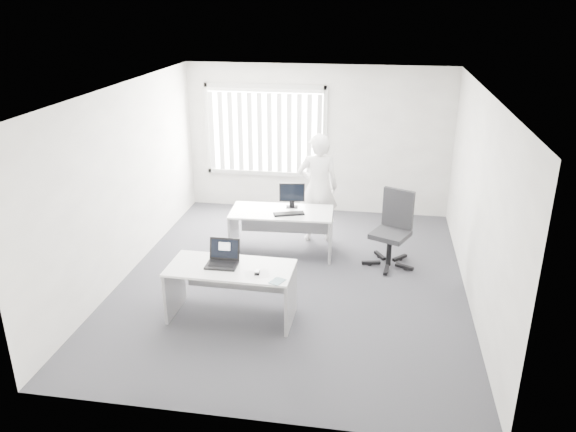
% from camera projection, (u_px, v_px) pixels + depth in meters
% --- Properties ---
extents(ground, '(6.00, 6.00, 0.00)m').
position_uv_depth(ground, '(293.00, 280.00, 8.36)').
color(ground, '#424248').
rests_on(ground, ground).
extents(wall_back, '(5.00, 0.02, 2.80)m').
position_uv_depth(wall_back, '(318.00, 140.00, 10.60)').
color(wall_back, silver).
rests_on(wall_back, ground).
extents(wall_front, '(5.00, 0.02, 2.80)m').
position_uv_depth(wall_front, '(242.00, 296.00, 5.09)').
color(wall_front, silver).
rests_on(wall_front, ground).
extents(wall_left, '(0.02, 6.00, 2.80)m').
position_uv_depth(wall_left, '(125.00, 182.00, 8.23)').
color(wall_left, silver).
rests_on(wall_left, ground).
extents(wall_right, '(0.02, 6.00, 2.80)m').
position_uv_depth(wall_right, '(478.00, 201.00, 7.47)').
color(wall_right, silver).
rests_on(wall_right, ground).
extents(ceiling, '(5.00, 6.00, 0.02)m').
position_uv_depth(ceiling, '(293.00, 90.00, 7.33)').
color(ceiling, white).
rests_on(ceiling, wall_back).
extents(window, '(2.32, 0.06, 1.76)m').
position_uv_depth(window, '(265.00, 131.00, 10.66)').
color(window, '#B5B4B0').
rests_on(window, wall_back).
extents(blinds, '(2.20, 0.10, 1.50)m').
position_uv_depth(blinds, '(265.00, 133.00, 10.62)').
color(blinds, white).
rests_on(blinds, wall_back).
extents(desk_near, '(1.62, 0.78, 0.73)m').
position_uv_depth(desk_near, '(231.00, 281.00, 7.21)').
color(desk_near, white).
rests_on(desk_near, ground).
extents(desk_far, '(1.66, 0.85, 0.74)m').
position_uv_depth(desk_far, '(282.00, 223.00, 9.03)').
color(desk_far, white).
rests_on(desk_far, ground).
extents(office_chair, '(0.90, 0.90, 1.19)m').
position_uv_depth(office_chair, '(391.00, 242.00, 8.72)').
color(office_chair, black).
rests_on(office_chair, ground).
extents(person, '(0.75, 0.57, 1.87)m').
position_uv_depth(person, '(318.00, 188.00, 9.41)').
color(person, silver).
rests_on(person, ground).
extents(laptop, '(0.40, 0.36, 0.31)m').
position_uv_depth(laptop, '(221.00, 255.00, 7.10)').
color(laptop, black).
rests_on(laptop, desk_near).
extents(paper_sheet, '(0.37, 0.31, 0.00)m').
position_uv_depth(paper_sheet, '(257.00, 274.00, 6.94)').
color(paper_sheet, white).
rests_on(paper_sheet, desk_near).
extents(mouse, '(0.07, 0.11, 0.04)m').
position_uv_depth(mouse, '(257.00, 272.00, 6.95)').
color(mouse, '#A5A5A7').
rests_on(mouse, paper_sheet).
extents(booklet, '(0.20, 0.23, 0.01)m').
position_uv_depth(booklet, '(277.00, 281.00, 6.76)').
color(booklet, silver).
rests_on(booklet, desk_near).
extents(keyboard, '(0.51, 0.31, 0.02)m').
position_uv_depth(keyboard, '(289.00, 214.00, 8.80)').
color(keyboard, black).
rests_on(keyboard, desk_far).
extents(monitor, '(0.42, 0.18, 0.41)m').
position_uv_depth(monitor, '(292.00, 195.00, 9.04)').
color(monitor, black).
rests_on(monitor, desk_far).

